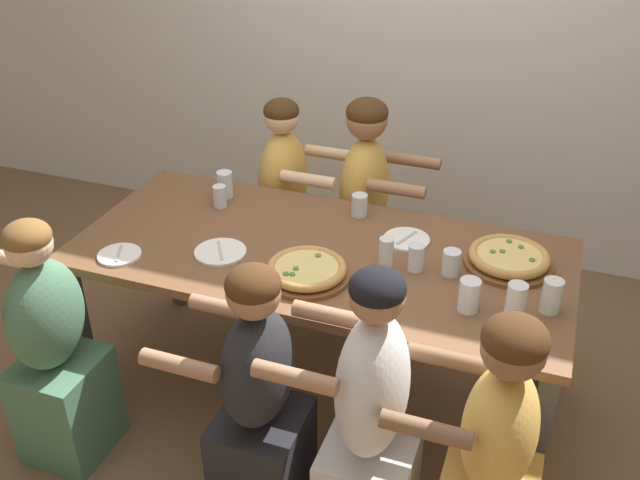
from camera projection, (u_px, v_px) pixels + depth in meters
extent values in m
plane|color=brown|center=(320.00, 389.00, 3.43)|extent=(18.00, 18.00, 0.00)
cube|color=brown|center=(320.00, 254.00, 3.04)|extent=(2.10, 0.95, 0.04)
cube|color=#4C4C51|center=(81.00, 335.00, 3.19)|extent=(0.07, 0.07, 0.75)
cube|color=#4C4C51|center=(535.00, 450.00, 2.61)|extent=(0.07, 0.07, 0.75)
cube|color=#4C4C51|center=(175.00, 245.00, 3.87)|extent=(0.07, 0.07, 0.75)
cube|color=#4C4C51|center=(553.00, 321.00, 3.28)|extent=(0.07, 0.07, 0.75)
cylinder|color=brown|center=(508.00, 263.00, 2.92)|extent=(0.36, 0.36, 0.02)
torus|color=tan|center=(509.00, 256.00, 2.90)|extent=(0.33, 0.33, 0.04)
cylinder|color=#E5C675|center=(509.00, 258.00, 2.91)|extent=(0.28, 0.28, 0.03)
cylinder|color=#4C7A3D|center=(493.00, 251.00, 2.91)|extent=(0.02, 0.02, 0.01)
cylinder|color=#4C7A3D|center=(509.00, 241.00, 2.98)|extent=(0.02, 0.02, 0.01)
cylinder|color=#4C7A3D|center=(532.00, 260.00, 2.85)|extent=(0.02, 0.02, 0.01)
cylinder|color=#4C7A3D|center=(521.00, 247.00, 2.94)|extent=(0.02, 0.02, 0.01)
cylinder|color=#4C7A3D|center=(502.00, 251.00, 2.91)|extent=(0.02, 0.02, 0.01)
cylinder|color=brown|center=(307.00, 275.00, 2.85)|extent=(0.35, 0.35, 0.02)
torus|color=tan|center=(307.00, 268.00, 2.83)|extent=(0.32, 0.32, 0.04)
cylinder|color=#E5C675|center=(307.00, 270.00, 2.83)|extent=(0.27, 0.27, 0.03)
cylinder|color=#4C7A3D|center=(292.00, 274.00, 2.77)|extent=(0.02, 0.02, 0.01)
cylinder|color=#4C7A3D|center=(296.00, 268.00, 2.80)|extent=(0.02, 0.02, 0.01)
cylinder|color=#4C7A3D|center=(286.00, 274.00, 2.77)|extent=(0.02, 0.02, 0.01)
cylinder|color=#4C7A3D|center=(318.00, 255.00, 2.89)|extent=(0.02, 0.02, 0.01)
cylinder|color=white|center=(407.00, 239.00, 3.09)|extent=(0.20, 0.20, 0.01)
cube|color=#B7B7BC|center=(407.00, 238.00, 3.09)|extent=(0.06, 0.14, 0.01)
cylinder|color=white|center=(220.00, 252.00, 3.00)|extent=(0.22, 0.22, 0.01)
cube|color=#B7B7BC|center=(220.00, 250.00, 3.00)|extent=(0.09, 0.14, 0.01)
cylinder|color=white|center=(119.00, 255.00, 2.98)|extent=(0.18, 0.18, 0.01)
cube|color=#B7B7BC|center=(119.00, 253.00, 2.98)|extent=(0.06, 0.12, 0.01)
cylinder|color=silver|center=(359.00, 205.00, 3.27)|extent=(0.07, 0.07, 0.10)
cylinder|color=black|center=(359.00, 209.00, 3.28)|extent=(0.06, 0.06, 0.06)
cylinder|color=silver|center=(516.00, 301.00, 2.58)|extent=(0.07, 0.07, 0.14)
cylinder|color=silver|center=(386.00, 253.00, 2.89)|extent=(0.06, 0.06, 0.13)
cylinder|color=silver|center=(451.00, 262.00, 2.85)|extent=(0.07, 0.07, 0.10)
cylinder|color=silver|center=(469.00, 295.00, 2.63)|extent=(0.08, 0.08, 0.13)
cylinder|color=silver|center=(469.00, 300.00, 2.64)|extent=(0.07, 0.07, 0.09)
cylinder|color=silver|center=(225.00, 184.00, 3.43)|extent=(0.07, 0.07, 0.13)
cylinder|color=black|center=(225.00, 189.00, 3.44)|extent=(0.07, 0.07, 0.08)
cylinder|color=silver|center=(416.00, 257.00, 2.87)|extent=(0.07, 0.07, 0.11)
cylinder|color=silver|center=(416.00, 261.00, 2.88)|extent=(0.06, 0.06, 0.08)
cylinder|color=silver|center=(552.00, 296.00, 2.62)|extent=(0.07, 0.07, 0.13)
cylinder|color=black|center=(550.00, 302.00, 2.63)|extent=(0.07, 0.07, 0.08)
cylinder|color=silver|center=(220.00, 196.00, 3.34)|extent=(0.06, 0.06, 0.11)
cylinder|color=silver|center=(220.00, 201.00, 3.36)|extent=(0.06, 0.06, 0.06)
cube|color=gold|center=(361.00, 273.00, 3.87)|extent=(0.32, 0.34, 0.47)
ellipsoid|color=gold|center=(364.00, 189.00, 3.61)|extent=(0.24, 0.36, 0.55)
sphere|color=#9E7051|center=(367.00, 119.00, 3.42)|extent=(0.20, 0.20, 0.20)
ellipsoid|color=#422814|center=(367.00, 112.00, 3.41)|extent=(0.21, 0.21, 0.14)
cylinder|color=#9E7051|center=(414.00, 161.00, 3.63)|extent=(0.28, 0.06, 0.06)
cylinder|color=#9E7051|center=(396.00, 189.00, 3.36)|extent=(0.28, 0.06, 0.06)
cube|color=#232328|center=(263.00, 462.00, 2.74)|extent=(0.32, 0.34, 0.47)
ellipsoid|color=#232328|center=(258.00, 368.00, 2.50)|extent=(0.24, 0.36, 0.47)
sphere|color=#9E7051|center=(253.00, 293.00, 2.34)|extent=(0.19, 0.19, 0.19)
ellipsoid|color=#422814|center=(253.00, 285.00, 2.32)|extent=(0.19, 0.19, 0.13)
cylinder|color=#9E7051|center=(179.00, 365.00, 2.38)|extent=(0.28, 0.06, 0.06)
cylinder|color=#9E7051|center=(225.00, 308.00, 2.65)|extent=(0.28, 0.06, 0.06)
cube|color=#477556|center=(67.00, 405.00, 3.00)|extent=(0.32, 0.34, 0.47)
ellipsoid|color=#477556|center=(45.00, 315.00, 2.76)|extent=(0.24, 0.36, 0.47)
sphere|color=beige|center=(28.00, 244.00, 2.60)|extent=(0.18, 0.18, 0.18)
ellipsoid|color=brown|center=(27.00, 237.00, 2.58)|extent=(0.18, 0.18, 0.12)
cylinder|color=beige|center=(27.00, 263.00, 2.92)|extent=(0.28, 0.06, 0.06)
ellipsoid|color=gold|center=(500.00, 429.00, 2.25)|extent=(0.24, 0.36, 0.46)
sphere|color=brown|center=(514.00, 348.00, 2.09)|extent=(0.20, 0.20, 0.20)
ellipsoid|color=#422814|center=(516.00, 339.00, 2.07)|extent=(0.20, 0.20, 0.14)
cylinder|color=brown|center=(426.00, 429.00, 2.13)|extent=(0.28, 0.06, 0.06)
cylinder|color=brown|center=(448.00, 359.00, 2.41)|extent=(0.28, 0.06, 0.06)
cube|color=gold|center=(286.00, 258.00, 4.01)|extent=(0.32, 0.34, 0.47)
ellipsoid|color=gold|center=(283.00, 179.00, 3.75)|extent=(0.24, 0.36, 0.52)
sphere|color=beige|center=(281.00, 117.00, 3.58)|extent=(0.18, 0.18, 0.18)
ellipsoid|color=#422814|center=(281.00, 111.00, 3.56)|extent=(0.18, 0.18, 0.12)
cylinder|color=beige|center=(331.00, 153.00, 3.78)|extent=(0.28, 0.06, 0.06)
cylinder|color=beige|center=(308.00, 180.00, 3.50)|extent=(0.28, 0.06, 0.06)
ellipsoid|color=silver|center=(373.00, 386.00, 2.35)|extent=(0.24, 0.36, 0.56)
sphere|color=#9E7051|center=(377.00, 296.00, 2.17)|extent=(0.18, 0.18, 0.18)
ellipsoid|color=black|center=(378.00, 288.00, 2.15)|extent=(0.18, 0.18, 0.12)
cylinder|color=#9E7051|center=(295.00, 378.00, 2.22)|extent=(0.28, 0.06, 0.06)
cylinder|color=#9E7051|center=(331.00, 316.00, 2.49)|extent=(0.28, 0.06, 0.06)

